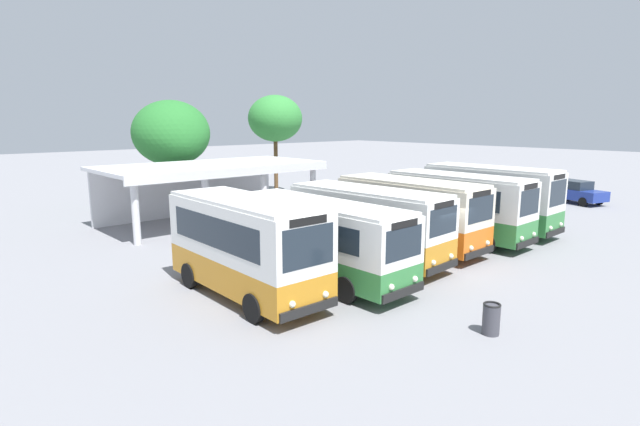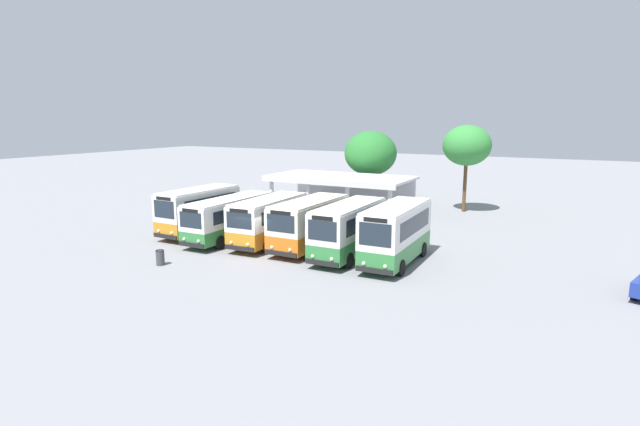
% 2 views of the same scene
% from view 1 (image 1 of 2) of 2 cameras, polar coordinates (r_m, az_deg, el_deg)
% --- Properties ---
extents(ground_plane, '(180.00, 180.00, 0.00)m').
position_cam_1_polar(ground_plane, '(20.63, 12.78, -6.29)').
color(ground_plane, gray).
extents(city_bus_nearest_orange, '(2.49, 6.83, 3.36)m').
position_cam_1_polar(city_bus_nearest_orange, '(16.83, -8.51, -3.45)').
color(city_bus_nearest_orange, black).
rests_on(city_bus_nearest_orange, ground).
extents(city_bus_second_in_row, '(2.32, 8.08, 2.97)m').
position_cam_1_polar(city_bus_second_in_row, '(18.49, -0.13, -2.68)').
color(city_bus_second_in_row, black).
rests_on(city_bus_second_in_row, ground).
extents(city_bus_middle_cream, '(2.63, 7.35, 3.12)m').
position_cam_1_polar(city_bus_middle_cream, '(20.82, 5.51, -1.00)').
color(city_bus_middle_cream, black).
rests_on(city_bus_middle_cream, ground).
extents(city_bus_fourth_amber, '(2.49, 7.25, 3.22)m').
position_cam_1_polar(city_bus_fourth_amber, '(23.22, 10.30, 0.22)').
color(city_bus_fourth_amber, black).
rests_on(city_bus_fourth_amber, ground).
extents(city_bus_fifth_blue, '(2.35, 7.29, 3.29)m').
position_cam_1_polar(city_bus_fifth_blue, '(25.38, 15.52, 0.96)').
color(city_bus_fifth_blue, black).
rests_on(city_bus_fifth_blue, ground).
extents(city_bus_far_end_green, '(2.41, 7.13, 3.48)m').
position_cam_1_polar(city_bus_far_end_green, '(27.97, 18.92, 1.83)').
color(city_bus_far_end_green, black).
rests_on(city_bus_far_end_green, ground).
extents(parked_car_flank, '(2.83, 4.35, 1.62)m').
position_cam_1_polar(parked_car_flank, '(40.22, 27.22, 2.19)').
color(parked_car_flank, black).
rests_on(parked_car_flank, ground).
extents(terminal_canopy, '(12.50, 6.21, 3.40)m').
position_cam_1_polar(terminal_canopy, '(30.26, -12.90, 4.21)').
color(terminal_canopy, silver).
rests_on(terminal_canopy, ground).
extents(waiting_chair_end_by_column, '(0.45, 0.45, 0.86)m').
position_cam_1_polar(waiting_chair_end_by_column, '(28.52, -12.80, -0.52)').
color(waiting_chair_end_by_column, slate).
rests_on(waiting_chair_end_by_column, ground).
extents(waiting_chair_second_from_end, '(0.45, 0.45, 0.86)m').
position_cam_1_polar(waiting_chair_second_from_end, '(28.87, -11.52, -0.34)').
color(waiting_chair_second_from_end, slate).
rests_on(waiting_chair_second_from_end, ground).
extents(waiting_chair_middle_seat, '(0.45, 0.45, 0.86)m').
position_cam_1_polar(waiting_chair_middle_seat, '(29.28, -10.33, -0.14)').
color(waiting_chair_middle_seat, slate).
rests_on(waiting_chair_middle_seat, ground).
extents(waiting_chair_fourth_seat, '(0.45, 0.45, 0.86)m').
position_cam_1_polar(waiting_chair_fourth_seat, '(29.64, -9.10, 0.03)').
color(waiting_chair_fourth_seat, slate).
rests_on(waiting_chair_fourth_seat, ground).
extents(waiting_chair_fifth_seat, '(0.45, 0.45, 0.86)m').
position_cam_1_polar(waiting_chair_fifth_seat, '(30.01, -7.89, 0.19)').
color(waiting_chair_fifth_seat, slate).
rests_on(waiting_chair_fifth_seat, ground).
extents(roadside_tree_behind_canopy, '(5.08, 5.08, 7.21)m').
position_cam_1_polar(roadside_tree_behind_canopy, '(34.90, -16.69, 8.76)').
color(roadside_tree_behind_canopy, brown).
rests_on(roadside_tree_behind_canopy, ground).
extents(roadside_tree_east_of_canopy, '(4.28, 4.28, 7.84)m').
position_cam_1_polar(roadside_tree_east_of_canopy, '(40.08, -5.16, 10.71)').
color(roadside_tree_east_of_canopy, brown).
rests_on(roadside_tree_east_of_canopy, ground).
extents(litter_bin_apron, '(0.49, 0.49, 0.90)m').
position_cam_1_polar(litter_bin_apron, '(14.96, 19.03, -11.38)').
color(litter_bin_apron, '#3F3F47').
rests_on(litter_bin_apron, ground).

